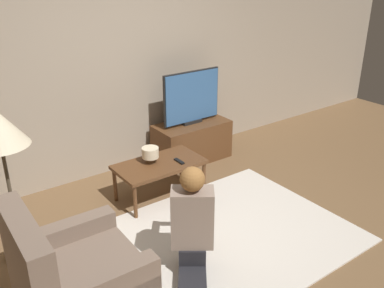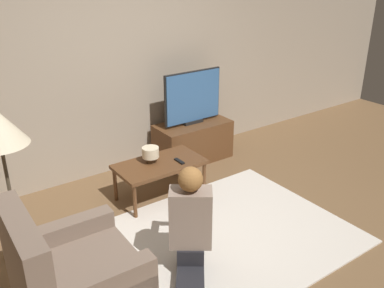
{
  "view_description": "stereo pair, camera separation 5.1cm",
  "coord_description": "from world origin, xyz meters",
  "px_view_note": "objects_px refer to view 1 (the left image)",
  "views": [
    {
      "loc": [
        -2.07,
        -2.52,
        2.42
      ],
      "look_at": [
        0.27,
        0.7,
        0.68
      ],
      "focal_mm": 40.0,
      "sensor_mm": 36.0,
      "label": 1
    },
    {
      "loc": [
        -2.03,
        -2.55,
        2.42
      ],
      "look_at": [
        0.27,
        0.7,
        0.68
      ],
      "focal_mm": 40.0,
      "sensor_mm": 36.0,
      "label": 2
    }
  ],
  "objects_px": {
    "coffee_table": "(160,167)",
    "armchair": "(76,281)",
    "tv": "(192,97)",
    "person_kneeling": "(192,222)",
    "table_lamp": "(150,154)"
  },
  "relations": [
    {
      "from": "tv",
      "to": "table_lamp",
      "type": "xyz_separation_m",
      "value": [
        -0.92,
        -0.52,
        -0.32
      ]
    },
    {
      "from": "coffee_table",
      "to": "person_kneeling",
      "type": "height_order",
      "value": "person_kneeling"
    },
    {
      "from": "tv",
      "to": "coffee_table",
      "type": "height_order",
      "value": "tv"
    },
    {
      "from": "tv",
      "to": "table_lamp",
      "type": "relative_size",
      "value": 4.5
    },
    {
      "from": "tv",
      "to": "armchair",
      "type": "bearing_deg",
      "value": -143.48
    },
    {
      "from": "armchair",
      "to": "person_kneeling",
      "type": "bearing_deg",
      "value": -96.47
    },
    {
      "from": "armchair",
      "to": "tv",
      "type": "bearing_deg",
      "value": -52.25
    },
    {
      "from": "tv",
      "to": "coffee_table",
      "type": "bearing_deg",
      "value": -145.4
    },
    {
      "from": "person_kneeling",
      "to": "table_lamp",
      "type": "height_order",
      "value": "person_kneeling"
    },
    {
      "from": "coffee_table",
      "to": "armchair",
      "type": "distance_m",
      "value": 1.74
    },
    {
      "from": "tv",
      "to": "person_kneeling",
      "type": "xyz_separation_m",
      "value": [
        -1.29,
        -1.78,
        -0.36
      ]
    },
    {
      "from": "coffee_table",
      "to": "armchair",
      "type": "height_order",
      "value": "armchair"
    },
    {
      "from": "armchair",
      "to": "table_lamp",
      "type": "height_order",
      "value": "armchair"
    },
    {
      "from": "coffee_table",
      "to": "armchair",
      "type": "bearing_deg",
      "value": -142.33
    },
    {
      "from": "person_kneeling",
      "to": "table_lamp",
      "type": "bearing_deg",
      "value": -70.33
    }
  ]
}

